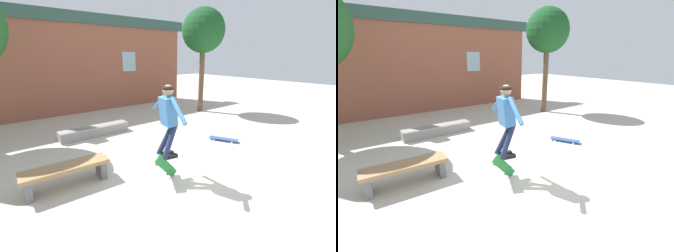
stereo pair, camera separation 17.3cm
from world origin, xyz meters
TOP-DOWN VIEW (x-y plane):
  - ground_plane at (0.00, 0.00)m, footprint 40.00×40.00m
  - building_backdrop at (-0.03, 7.30)m, footprint 11.40×0.52m
  - tree_right at (4.27, 4.09)m, footprint 1.80×1.80m
  - park_bench at (-2.31, 1.32)m, footprint 1.59×0.52m
  - skate_ledge at (-0.79, 3.83)m, footprint 2.15×0.41m
  - skater at (-0.59, 0.34)m, footprint 0.45×1.31m
  - skateboard_flipping at (-0.68, 0.29)m, footprint 0.68×0.20m
  - skateboard_resting at (2.04, 0.99)m, footprint 0.59×0.86m

SIDE VIEW (x-z plane):
  - ground_plane at x=0.00m, z-range 0.00..0.00m
  - skateboard_resting at x=2.04m, z-range 0.03..0.11m
  - skate_ledge at x=-0.79m, z-range 0.00..0.31m
  - skateboard_flipping at x=-0.68m, z-range -0.04..0.68m
  - park_bench at x=-2.31m, z-range 0.10..0.55m
  - skater at x=-0.59m, z-range 0.63..2.09m
  - building_backdrop at x=-0.03m, z-range -0.52..4.88m
  - tree_right at x=4.27m, z-range 1.22..5.57m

